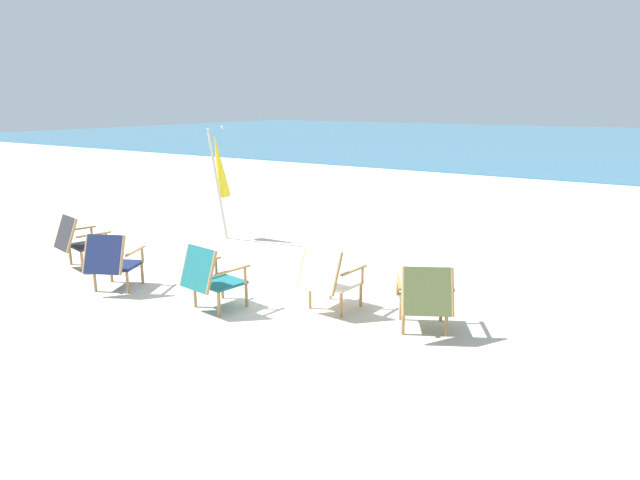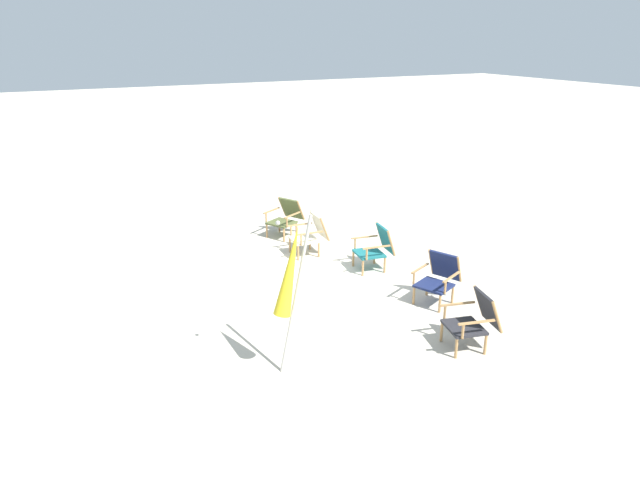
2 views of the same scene
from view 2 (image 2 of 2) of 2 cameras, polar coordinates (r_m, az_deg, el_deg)
ground_plane at (r=10.24m, az=-0.86°, el=-3.86°), size 80.00×80.00×0.00m
beach_chair_front_left at (r=10.56m, az=5.68°, el=-0.67°), size 0.67×0.74×0.82m
beach_chair_mid_center at (r=8.23m, az=15.23°, el=-7.62°), size 0.72×0.81×0.81m
beach_chair_back_right at (r=12.30m, az=-3.41°, el=2.39°), size 0.85×0.92×0.79m
beach_chair_back_left at (r=9.46m, az=11.81°, el=-3.57°), size 0.80×0.87×0.81m
beach_chair_front_right at (r=11.22m, az=-0.88°, el=0.69°), size 0.63×0.73×0.81m
umbrella_furled_yellow at (r=7.08m, az=-3.00°, el=-3.27°), size 0.32×0.62×2.07m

